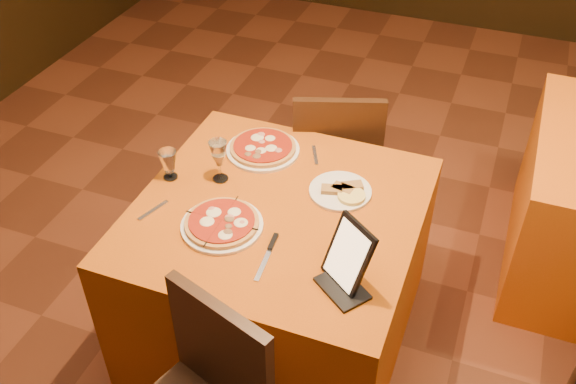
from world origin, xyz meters
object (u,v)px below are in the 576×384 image
(wine_glass, at_px, (219,161))
(pizza_near, at_px, (222,224))
(pizza_far, at_px, (263,149))
(tablet, at_px, (348,255))
(water_glass, at_px, (169,165))
(chair_main_far, at_px, (335,158))
(main_table, at_px, (279,274))

(wine_glass, bearing_deg, pizza_near, -63.43)
(pizza_far, bearing_deg, tablet, -46.82)
(pizza_far, xyz_separation_m, tablet, (0.56, -0.60, 0.10))
(pizza_near, distance_m, water_glass, 0.39)
(chair_main_far, height_order, pizza_near, chair_main_far)
(chair_main_far, relative_size, water_glass, 7.00)
(chair_main_far, bearing_deg, pizza_near, 61.94)
(pizza_far, relative_size, tablet, 1.31)
(pizza_far, distance_m, water_glass, 0.42)
(pizza_near, xyz_separation_m, wine_glass, (-0.13, 0.26, 0.08))
(chair_main_far, distance_m, wine_glass, 0.85)
(pizza_far, height_order, water_glass, water_glass)
(chair_main_far, xyz_separation_m, pizza_far, (-0.20, -0.46, 0.31))
(chair_main_far, bearing_deg, water_glass, 38.58)
(water_glass, relative_size, tablet, 0.53)
(wine_glass, height_order, tablet, tablet)
(main_table, height_order, water_glass, water_glass)
(chair_main_far, bearing_deg, wine_glass, 48.79)
(chair_main_far, height_order, tablet, tablet)
(chair_main_far, distance_m, pizza_far, 0.59)
(main_table, bearing_deg, wine_glass, 163.64)
(main_table, relative_size, water_glass, 8.46)
(pizza_far, relative_size, wine_glass, 1.69)
(pizza_far, bearing_deg, chair_main_far, 66.38)
(tablet, bearing_deg, main_table, 179.98)
(main_table, xyz_separation_m, tablet, (0.36, -0.27, 0.49))
(chair_main_far, xyz_separation_m, water_glass, (-0.49, -0.76, 0.36))
(main_table, xyz_separation_m, wine_glass, (-0.29, 0.08, 0.47))
(pizza_near, distance_m, pizza_far, 0.51)
(water_glass, height_order, tablet, tablet)
(chair_main_far, relative_size, wine_glass, 4.79)
(chair_main_far, height_order, water_glass, chair_main_far)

